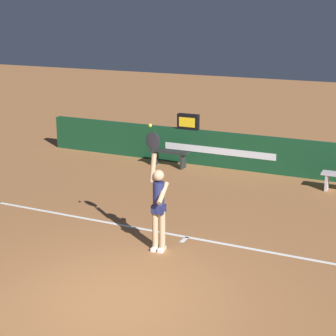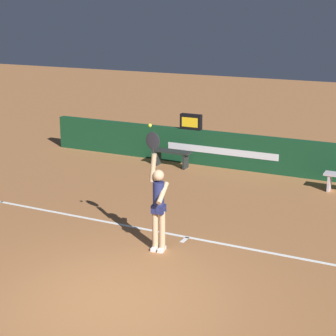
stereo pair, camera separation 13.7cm
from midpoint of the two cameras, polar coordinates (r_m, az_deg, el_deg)
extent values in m
plane|color=#9E6439|center=(9.55, -5.76, -13.21)|extent=(60.00, 60.00, 0.00)
cube|color=white|center=(11.91, 1.60, -6.97)|extent=(10.11, 0.09, 0.00)
cube|color=white|center=(11.78, 1.31, -7.23)|extent=(0.09, 0.30, 0.00)
cube|color=#123E22|center=(16.57, 9.17, 1.38)|extent=(14.26, 0.22, 1.05)
cube|color=silver|center=(16.86, 4.87, 1.71)|extent=(3.49, 0.01, 0.20)
cube|color=black|center=(17.17, 1.82, 4.69)|extent=(0.66, 0.19, 0.46)
cube|color=yellow|center=(17.08, 1.69, 4.63)|extent=(0.52, 0.01, 0.29)
cylinder|color=tan|center=(11.12, -0.94, -6.37)|extent=(0.12, 0.12, 0.83)
cylinder|color=tan|center=(11.17, -1.65, -6.28)|extent=(0.12, 0.12, 0.83)
cube|color=white|center=(11.26, -0.97, -8.19)|extent=(0.12, 0.25, 0.07)
cube|color=white|center=(11.30, -1.67, -8.09)|extent=(0.12, 0.25, 0.07)
cylinder|color=navy|center=(10.90, -1.32, -2.89)|extent=(0.22, 0.22, 0.59)
cube|color=navy|center=(10.98, -1.31, -4.14)|extent=(0.27, 0.23, 0.16)
sphere|color=tan|center=(10.77, -1.33, -0.75)|extent=(0.22, 0.22, 0.22)
cylinder|color=tan|center=(10.77, -1.88, 0.04)|extent=(0.16, 0.11, 0.56)
cylinder|color=tan|center=(10.78, -0.89, -2.55)|extent=(0.14, 0.47, 0.35)
ellipsoid|color=black|center=(10.64, -1.91, 2.76)|extent=(0.30, 0.06, 0.35)
cylinder|color=black|center=(10.68, -1.90, 1.77)|extent=(0.03, 0.03, 0.18)
sphere|color=#CFE137|center=(10.29, -2.19, 4.31)|extent=(0.07, 0.07, 0.07)
cube|color=#222625|center=(16.90, -0.13, 1.70)|extent=(1.22, 0.37, 0.05)
cube|color=#222625|center=(17.16, -1.51, 1.09)|extent=(0.06, 0.32, 0.48)
cube|color=#222625|center=(16.77, 1.29, 0.74)|extent=(0.06, 0.32, 0.48)
cube|color=#BAACB8|center=(15.36, 15.48, -1.32)|extent=(0.06, 0.32, 0.46)
camera|label=1|loc=(0.07, -90.36, -0.10)|focal=60.46mm
camera|label=2|loc=(0.07, 89.64, 0.10)|focal=60.46mm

